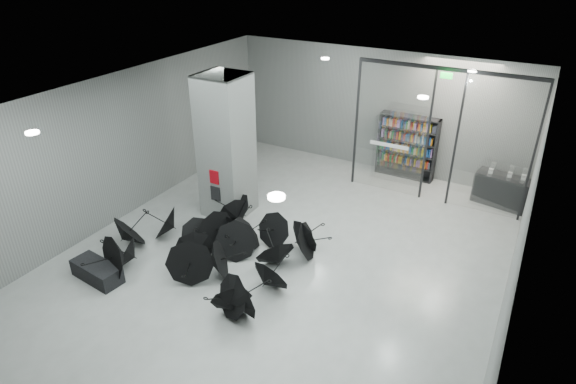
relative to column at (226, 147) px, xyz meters
The scene contains 10 objects.
room 3.31m from the column, 38.66° to the right, with size 14.00×14.02×4.01m.
column is the anchor object (origin of this frame).
fire_cabinet 0.90m from the column, 90.00° to the right, with size 0.28×0.04×0.38m, color #A50A07.
info_panel 1.31m from the column, 90.00° to the right, with size 0.30×0.03×0.42m, color black.
exit_sign 6.18m from the column, 33.96° to the left, with size 0.30×0.06×0.15m, color #0CE533.
glass_partition 6.02m from the column, 35.58° to the left, with size 5.06×0.08×4.00m.
bench 4.56m from the column, 101.87° to the right, with size 1.28×0.55×0.41m, color black.
bookshelf 6.12m from the column, 51.83° to the left, with size 1.90×0.38×2.09m, color black, non-canonical shape.
shop_counter 8.15m from the column, 31.55° to the left, with size 1.56×0.62×0.93m, color black.
umbrella_cluster 3.02m from the column, 61.18° to the right, with size 5.36×4.65×1.29m.
Camera 1 is at (4.84, -7.85, 6.98)m, focal length 30.00 mm.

